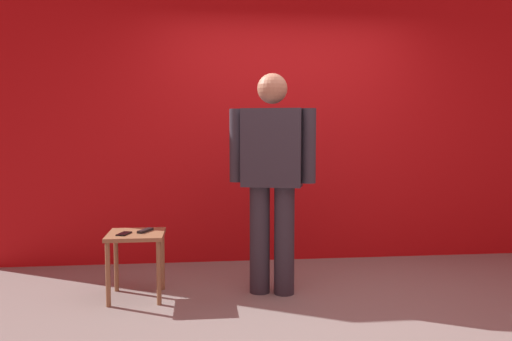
{
  "coord_description": "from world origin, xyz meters",
  "views": [
    {
      "loc": [
        -0.86,
        -3.45,
        1.32
      ],
      "look_at": [
        -0.42,
        0.55,
        1.0
      ],
      "focal_mm": 35.52,
      "sensor_mm": 36.0,
      "label": 1
    }
  ],
  "objects_px": {
    "cell_phone": "(124,234)",
    "standing_person": "(272,172)",
    "tv_remote": "(145,231)",
    "side_table": "(136,245)"
  },
  "relations": [
    {
      "from": "side_table",
      "to": "standing_person",
      "type": "bearing_deg",
      "value": 0.03
    },
    {
      "from": "standing_person",
      "to": "cell_phone",
      "type": "xyz_separation_m",
      "value": [
        -1.16,
        -0.05,
        -0.47
      ]
    },
    {
      "from": "standing_person",
      "to": "cell_phone",
      "type": "bearing_deg",
      "value": -177.52
    },
    {
      "from": "cell_phone",
      "to": "tv_remote",
      "type": "height_order",
      "value": "tv_remote"
    },
    {
      "from": "side_table",
      "to": "cell_phone",
      "type": "xyz_separation_m",
      "value": [
        -0.08,
        -0.05,
        0.1
      ]
    },
    {
      "from": "side_table",
      "to": "cell_phone",
      "type": "bearing_deg",
      "value": -149.56
    },
    {
      "from": "standing_person",
      "to": "side_table",
      "type": "bearing_deg",
      "value": -179.97
    },
    {
      "from": "standing_person",
      "to": "side_table",
      "type": "distance_m",
      "value": 1.22
    },
    {
      "from": "cell_phone",
      "to": "tv_remote",
      "type": "bearing_deg",
      "value": 45.59
    },
    {
      "from": "cell_phone",
      "to": "standing_person",
      "type": "bearing_deg",
      "value": 19.97
    }
  ]
}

